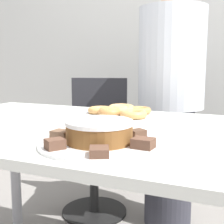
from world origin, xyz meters
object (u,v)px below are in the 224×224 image
plate_cake (99,144)px  plate_donuts (120,115)px  office_chair_left (96,148)px  napkin (6,117)px  person_standing (171,101)px  frosted_cake (99,131)px

plate_cake → plate_donuts: same height
office_chair_left → plate_cake: bearing=-77.9°
napkin → plate_donuts: bearing=26.9°
person_standing → plate_cake: (0.03, -1.06, -0.01)m
plate_cake → frosted_cake: size_ratio=1.80×
office_chair_left → napkin: office_chair_left is taller
office_chair_left → frosted_cake: office_chair_left is taller
office_chair_left → frosted_cake: (0.53, -1.05, 0.38)m
plate_cake → plate_donuts: size_ratio=1.04×
plate_cake → plate_donuts: (-0.13, 0.49, 0.00)m
office_chair_left → plate_donuts: size_ratio=2.62×
plate_cake → frosted_cake: frosted_cake is taller
frosted_cake → napkin: (-0.58, 0.26, -0.04)m
frosted_cake → person_standing: bearing=91.5°
plate_donuts → napkin: (-0.45, -0.23, -0.00)m
plate_cake → person_standing: bearing=91.5°
frosted_cake → napkin: frosted_cake is taller
office_chair_left → napkin: 0.86m
plate_donuts → frosted_cake: (0.13, -0.49, 0.04)m
office_chair_left → plate_cake: office_chair_left is taller
office_chair_left → plate_cake: size_ratio=2.53×
plate_cake → napkin: size_ratio=2.35×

